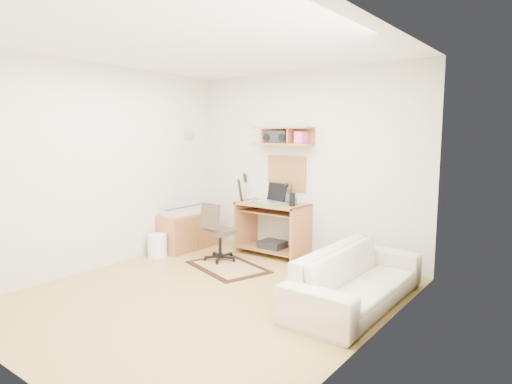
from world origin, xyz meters
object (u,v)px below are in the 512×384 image
Objects in this scene: printer at (337,259)px; sofa at (357,269)px; task_chair at (220,231)px; desk at (272,229)px; cabinet at (188,231)px.

sofa is at bearing -55.99° from printer.
task_chair is 1.97× the size of printer.
printer is at bearing 35.16° from sofa.
desk is 1.32m from cabinet.
task_chair is 2.16m from sofa.
desk is at bearing 66.18° from task_chair.
desk is 1.22× the size of task_chair.
desk is at bearing -176.13° from printer.
sofa is (1.74, -1.00, -0.00)m from desk.
desk is 1.03m from printer.
desk is 0.79m from task_chair.
task_chair is 1.61m from printer.
cabinet is at bearing -157.83° from desk.
task_chair is 0.85m from cabinet.
desk is 1.11× the size of cabinet.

